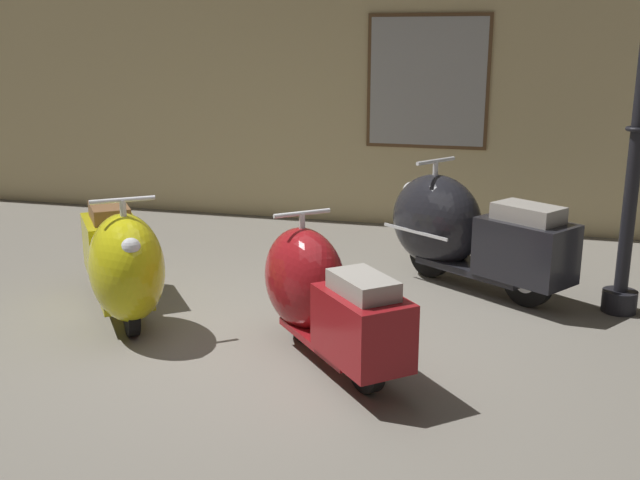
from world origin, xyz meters
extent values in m
plane|color=slate|center=(0.00, 0.00, 0.00)|extent=(60.00, 60.00, 0.00)
cube|color=#CCB784|center=(0.00, 4.06, 1.98)|extent=(18.00, 0.20, 3.96)
cube|color=brown|center=(0.69, 3.95, 1.71)|extent=(1.41, 0.03, 1.52)
cube|color=#9E9E9E|center=(0.69, 3.93, 1.71)|extent=(1.33, 0.01, 1.44)
cylinder|color=black|center=(-0.98, -0.06, 0.21)|extent=(0.33, 0.39, 0.43)
cylinder|color=silver|center=(-0.98, -0.06, 0.21)|extent=(0.20, 0.22, 0.19)
cylinder|color=black|center=(-1.60, 0.75, 0.21)|extent=(0.33, 0.39, 0.43)
cylinder|color=silver|center=(-1.60, 0.75, 0.21)|extent=(0.20, 0.22, 0.19)
cube|color=gold|center=(-1.29, 0.35, 0.19)|extent=(0.93, 1.04, 0.05)
ellipsoid|color=gold|center=(-1.01, -0.02, 0.52)|extent=(0.99, 1.05, 0.81)
cube|color=gold|center=(-1.57, 0.72, 0.45)|extent=(0.78, 0.84, 0.47)
cube|color=brown|center=(-1.57, 0.72, 0.75)|extent=(0.55, 0.59, 0.13)
sphere|color=silver|center=(-0.83, -0.25, 0.74)|extent=(0.16, 0.16, 0.16)
cylinder|color=silver|center=(-0.99, -0.04, 0.89)|extent=(0.05, 0.05, 0.30)
cylinder|color=silver|center=(-0.99, -0.04, 1.04)|extent=(0.39, 0.31, 0.03)
cylinder|color=black|center=(0.30, 0.20, 0.20)|extent=(0.33, 0.35, 0.40)
cylinder|color=silver|center=(0.30, 0.20, 0.20)|extent=(0.19, 0.20, 0.18)
cylinder|color=black|center=(0.93, -0.51, 0.20)|extent=(0.33, 0.35, 0.40)
cylinder|color=silver|center=(0.93, -0.51, 0.20)|extent=(0.19, 0.20, 0.18)
cube|color=maroon|center=(0.62, -0.16, 0.18)|extent=(0.90, 0.95, 0.05)
ellipsoid|color=maroon|center=(0.33, 0.16, 0.49)|extent=(0.95, 0.97, 0.76)
cube|color=maroon|center=(0.91, -0.48, 0.42)|extent=(0.75, 0.77, 0.44)
cube|color=gray|center=(0.91, -0.48, 0.70)|extent=(0.53, 0.54, 0.12)
sphere|color=silver|center=(0.14, 0.37, 0.69)|extent=(0.15, 0.15, 0.15)
cylinder|color=silver|center=(0.31, 0.18, 0.83)|extent=(0.04, 0.04, 0.28)
cylinder|color=silver|center=(0.31, 0.18, 0.97)|extent=(0.35, 0.32, 0.03)
cylinder|color=black|center=(1.02, 2.01, 0.23)|extent=(0.43, 0.33, 0.45)
cylinder|color=silver|center=(1.02, 2.01, 0.23)|extent=(0.23, 0.20, 0.20)
cylinder|color=black|center=(1.92, 1.40, 0.23)|extent=(0.43, 0.33, 0.45)
cylinder|color=silver|center=(1.92, 1.40, 0.23)|extent=(0.23, 0.20, 0.20)
cube|color=black|center=(1.47, 1.71, 0.20)|extent=(1.12, 0.94, 0.06)
ellipsoid|color=black|center=(1.07, 1.98, 0.55)|extent=(1.12, 1.02, 0.86)
cube|color=black|center=(1.88, 1.43, 0.48)|extent=(0.89, 0.81, 0.50)
cube|color=gray|center=(1.88, 1.43, 0.80)|extent=(0.63, 0.57, 0.14)
sphere|color=silver|center=(0.81, 2.15, 0.79)|extent=(0.17, 0.17, 0.17)
cylinder|color=silver|center=(1.04, 1.99, 0.95)|extent=(0.05, 0.05, 0.32)
cylinder|color=silver|center=(1.04, 1.99, 1.11)|extent=(0.31, 0.43, 0.04)
cube|color=silver|center=(0.91, 1.74, 0.49)|extent=(0.64, 0.44, 0.03)
cylinder|color=black|center=(2.66, 1.46, 0.09)|extent=(0.28, 0.28, 0.18)
cylinder|color=black|center=(2.66, 1.46, 1.38)|extent=(0.11, 0.11, 2.41)
torus|color=black|center=(2.66, 1.46, 1.51)|extent=(0.19, 0.19, 0.04)
camera|label=1|loc=(1.81, -4.79, 2.17)|focal=41.82mm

